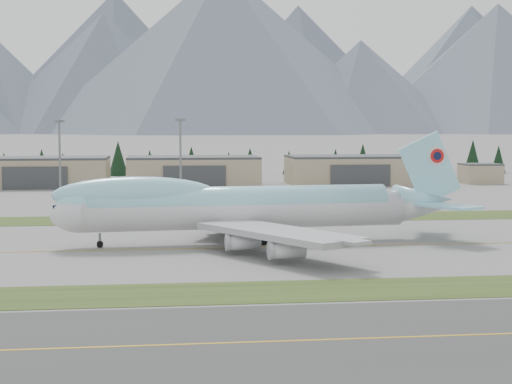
{
  "coord_description": "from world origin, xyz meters",
  "views": [
    {
      "loc": [
        -26.09,
        -139.82,
        22.06
      ],
      "look_at": [
        -6.48,
        24.93,
        8.0
      ],
      "focal_mm": 55.0,
      "sensor_mm": 36.0,
      "label": 1
    }
  ],
  "objects": [
    {
      "name": "taxiway_line_near",
      "position": [
        0.0,
        -62.0,
        0.0
      ],
      "size": [
        400.0,
        0.4,
        0.02
      ],
      "primitive_type": "cube",
      "color": "#C49017",
      "rests_on": "ground"
    },
    {
      "name": "hangar_left",
      "position": [
        -70.0,
        149.9,
        5.39
      ],
      "size": [
        48.0,
        26.6,
        10.8
      ],
      "color": "tan",
      "rests_on": "ground"
    },
    {
      "name": "control_shed",
      "position": [
        95.0,
        148.0,
        3.8
      ],
      "size": [
        14.0,
        12.0,
        7.6
      ],
      "color": "tan",
      "rests_on": "ground"
    },
    {
      "name": "conifer_belt",
      "position": [
        16.21,
        211.96,
        6.81
      ],
      "size": [
        268.63,
        14.53,
        16.96
      ],
      "color": "black",
      "rests_on": "ground"
    },
    {
      "name": "boeing_747_freighter",
      "position": [
        -11.52,
        5.53,
        6.94
      ],
      "size": [
        79.83,
        68.8,
        21.04
      ],
      "rotation": [
        0.0,
        0.0,
        0.07
      ],
      "color": "silver",
      "rests_on": "ground"
    },
    {
      "name": "mountain_ridge_front",
      "position": [
        28.96,
        2186.56,
        222.86
      ],
      "size": [
        4270.66,
        1217.16,
        495.85
      ],
      "color": "#525E6D",
      "rests_on": "ground"
    },
    {
      "name": "asphalt_taxiway",
      "position": [
        0.0,
        -62.0,
        0.0
      ],
      "size": [
        400.0,
        32.0,
        0.04
      ],
      "primitive_type": "cube",
      "color": "#343434",
      "rests_on": "ground"
    },
    {
      "name": "service_vehicle_a",
      "position": [
        -30.08,
        131.1,
        0.0
      ],
      "size": [
        2.34,
        3.94,
        1.26
      ],
      "primitive_type": "imported",
      "rotation": [
        0.0,
        0.0,
        0.24
      ],
      "color": "white",
      "rests_on": "ground"
    },
    {
      "name": "floodlight_masts",
      "position": [
        -18.28,
        109.25,
        16.12
      ],
      "size": [
        193.11,
        7.35,
        24.27
      ],
      "color": "slate",
      "rests_on": "ground"
    },
    {
      "name": "hangar_center",
      "position": [
        -15.0,
        149.9,
        5.39
      ],
      "size": [
        48.0,
        26.6,
        10.8
      ],
      "color": "tan",
      "rests_on": "ground"
    },
    {
      "name": "mountain_ridge_rear",
      "position": [
        144.27,
        2900.0,
        254.47
      ],
      "size": [
        4444.86,
        1054.42,
        527.21
      ],
      "color": "#525E6D",
      "rests_on": "ground"
    },
    {
      "name": "grass_strip_near",
      "position": [
        0.0,
        -38.0,
        0.0
      ],
      "size": [
        400.0,
        14.0,
        0.08
      ],
      "primitive_type": "cube",
      "color": "#2A4017",
      "rests_on": "ground"
    },
    {
      "name": "service_vehicle_c",
      "position": [
        49.03,
        133.39,
        0.0
      ],
      "size": [
        2.6,
        3.83,
        1.03
      ],
      "primitive_type": "imported",
      "rotation": [
        0.0,
        0.0,
        -0.36
      ],
      "color": "#B5B5BA",
      "rests_on": "ground"
    },
    {
      "name": "ground",
      "position": [
        0.0,
        0.0,
        0.0
      ],
      "size": [
        7000.0,
        7000.0,
        0.0
      ],
      "primitive_type": "plane",
      "color": "slate",
      "rests_on": "ground"
    },
    {
      "name": "grass_strip_far",
      "position": [
        0.0,
        45.0,
        0.0
      ],
      "size": [
        400.0,
        18.0,
        0.08
      ],
      "primitive_type": "cube",
      "color": "#2A4017",
      "rests_on": "ground"
    },
    {
      "name": "hangar_right",
      "position": [
        45.0,
        149.9,
        5.39
      ],
      "size": [
        48.0,
        26.6,
        10.8
      ],
      "color": "tan",
      "rests_on": "ground"
    },
    {
      "name": "taxiway_line_main",
      "position": [
        0.0,
        0.0,
        0.0
      ],
      "size": [
        400.0,
        0.4,
        0.02
      ],
      "primitive_type": "cube",
      "color": "#C49017",
      "rests_on": "ground"
    },
    {
      "name": "service_vehicle_b",
      "position": [
        13.66,
        130.65,
        0.0
      ],
      "size": [
        3.57,
        1.8,
        1.12
      ],
      "primitive_type": "imported",
      "rotation": [
        0.0,
        0.0,
        1.39
      ],
      "color": "yellow",
      "rests_on": "ground"
    }
  ]
}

